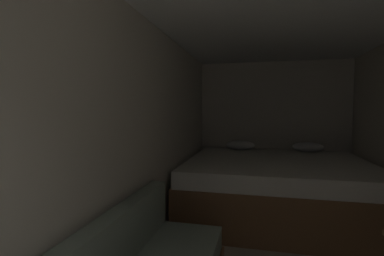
% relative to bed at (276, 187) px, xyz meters
% --- Properties ---
extents(wall_back, '(2.43, 0.05, 2.09)m').
position_rel_bed_xyz_m(wall_back, '(0.00, 1.05, 0.69)').
color(wall_back, beige).
rests_on(wall_back, ground).
extents(wall_left, '(0.05, 4.76, 2.09)m').
position_rel_bed_xyz_m(wall_left, '(-1.19, -1.35, 0.69)').
color(wall_left, beige).
rests_on(wall_left, ground).
extents(ceiling_slab, '(2.43, 4.76, 0.05)m').
position_rel_bed_xyz_m(ceiling_slab, '(0.00, -1.35, 1.76)').
color(ceiling_slab, white).
rests_on(ceiling_slab, wall_left).
extents(bed, '(2.21, 1.98, 0.84)m').
position_rel_bed_xyz_m(bed, '(0.00, 0.00, 0.00)').
color(bed, brown).
rests_on(bed, ground).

